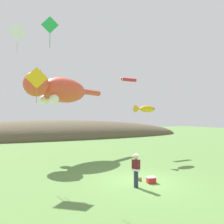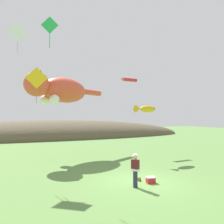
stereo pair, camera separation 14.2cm
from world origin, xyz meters
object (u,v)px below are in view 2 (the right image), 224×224
Objects in this scene: kite_fish_windsock at (146,109)px; kite_diamond_white at (18,32)px; kite_diamond_green at (50,25)px; picnic_cooler at (151,180)px; festival_attendant at (135,169)px; kite_giant_cat at (59,90)px; kite_spool at (139,179)px; kite_diamond_gold at (37,78)px; kite_tube_streamer at (129,80)px.

kite_diamond_white is at bearing 171.54° from kite_fish_windsock.
kite_diamond_white is 4.30m from kite_diamond_green.
picnic_cooler is at bearing -35.20° from kite_diamond_green.
kite_giant_cat reaches higher than festival_attendant.
kite_spool is at bearing -72.94° from kite_giant_cat.
festival_attendant is at bearing -53.12° from kite_diamond_white.
kite_fish_windsock is at bearing 14.78° from kite_diamond_green.
kite_diamond_white is (-5.82, 7.75, 9.29)m from festival_attendant.
kite_diamond_white is 1.06× the size of kite_diamond_gold.
picnic_cooler is 8.08m from kite_fish_windsock.
kite_spool is 8.78m from kite_diamond_gold.
festival_attendant is 1.48m from kite_spool.
kite_giant_cat is at bearing 147.42° from kite_fish_windsock.
kite_giant_cat is 7.59m from kite_diamond_green.
kite_diamond_green is at bearing -142.97° from kite_tube_streamer.
kite_diamond_green reaches higher than festival_attendant.
kite_diamond_green is (-5.14, 3.63, 9.42)m from picnic_cooler.
kite_diamond_gold is at bearing -145.48° from kite_tube_streamer.
picnic_cooler is 0.27× the size of kite_diamond_green.
kite_fish_windsock is 1.06× the size of kite_diamond_gold.
kite_spool is at bearing -126.09° from kite_fish_windsock.
kite_diamond_white is at bearing -142.68° from kite_giant_cat.
festival_attendant reaches higher than picnic_cooler.
kite_spool is at bearing 121.93° from picnic_cooler.
kite_diamond_white reaches higher than kite_diamond_green.
kite_diamond_gold reaches higher than kite_spool.
kite_diamond_green is (-9.63, -7.27, 1.66)m from kite_tube_streamer.
picnic_cooler is 14.35m from kite_diamond_white.
kite_diamond_green is at bearing -64.13° from kite_diamond_white.
kite_diamond_green reaches higher than kite_diamond_gold.
picnic_cooler is 9.22m from kite_diamond_gold.
kite_fish_windsock is (6.80, -4.34, -1.85)m from kite_giant_cat.
kite_diamond_white is 1.18× the size of kite_diamond_green.
kite_diamond_white reaches higher than kite_spool.
kite_fish_windsock is at bearing -8.46° from kite_diamond_white.
festival_attendant is 3.31× the size of picnic_cooler.
kite_diamond_green is at bearing 147.71° from kite_spool.
festival_attendant is 8.03× the size of kite_spool.
kite_diamond_white is (-7.00, 7.45, 10.07)m from picnic_cooler.
kite_spool is 13.81m from kite_tube_streamer.
kite_diamond_white is at bearing 134.06° from kite_spool.
picnic_cooler reaches higher than kite_spool.
kite_diamond_green reaches higher than kite_spool.
kite_tube_streamer reaches higher than picnic_cooler.
kite_diamond_gold is at bearing -73.56° from kite_diamond_white.
kite_diamond_gold is (-0.76, 0.12, -3.41)m from kite_diamond_green.
kite_diamond_white is at bearing 106.44° from kite_diamond_gold.
kite_giant_cat is 6.99m from kite_diamond_gold.
kite_diamond_gold is at bearing 171.25° from kite_diamond_green.
picnic_cooler is at bearing -46.80° from kite_diamond_white.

